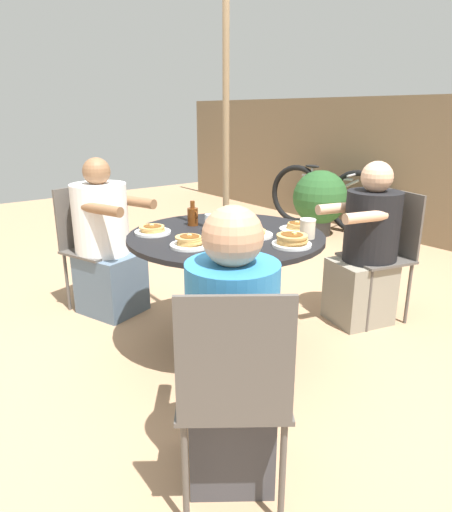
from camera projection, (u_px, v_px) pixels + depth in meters
The scene contains 20 objects.
ground_plane at pixel (226, 347), 2.93m from camera, with size 12.00×12.00×0.00m, color tan.
patio_table at pixel (226, 251), 2.73m from camera, with size 1.17×1.17×0.75m.
umbrella_pole at pixel (226, 154), 2.56m from camera, with size 0.04×0.04×2.44m, color #846B4C.
patio_chair_north at pixel (233, 387), 1.60m from camera, with size 0.56×0.56×0.92m.
diner_north at pixel (232, 362), 1.76m from camera, with size 0.60×0.57×1.14m.
patio_chair_east at pixel (386, 247), 3.22m from camera, with size 0.49×0.49×0.92m.
diner_east at pixel (366, 252), 3.16m from camera, with size 0.47×0.57×1.14m.
patio_chair_south at pixel (89, 240), 3.42m from camera, with size 0.51×0.51×0.92m.
diner_south at pixel (106, 245), 3.33m from camera, with size 0.62×0.53×1.14m.
pancake_plate_a at pixel (292, 241), 2.45m from camera, with size 0.21×0.21×0.08m.
pancake_plate_b at pixel (190, 242), 2.44m from camera, with size 0.21×0.21×0.07m.
pancake_plate_c at pixel (297, 228), 2.77m from camera, with size 0.21×0.21×0.06m.
pancake_plate_d at pixel (153, 230), 2.71m from camera, with size 0.21×0.21×0.06m.
pancake_plate_e at pixel (255, 234), 2.65m from camera, with size 0.21×0.21×0.05m.
syrup_bottle at pixel (193, 216), 2.89m from camera, with size 0.09×0.07×0.16m.
coffee_cup at pixel (308, 229), 2.60m from camera, with size 0.09×0.09×0.11m.
drinking_glass_a at pixel (253, 243), 2.33m from camera, with size 0.08×0.08×0.10m, color silver.
drinking_glass_b at pixel (210, 223), 2.73m from camera, with size 0.06×0.06×0.11m, color silver.
bicycle at pixel (325, 198), 5.79m from camera, with size 1.61×0.51×0.80m.
potted_shrub at pixel (320, 199), 5.46m from camera, with size 0.65×0.65×0.78m.
Camera 1 is at (2.06, -1.60, 1.45)m, focal length 32.00 mm.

